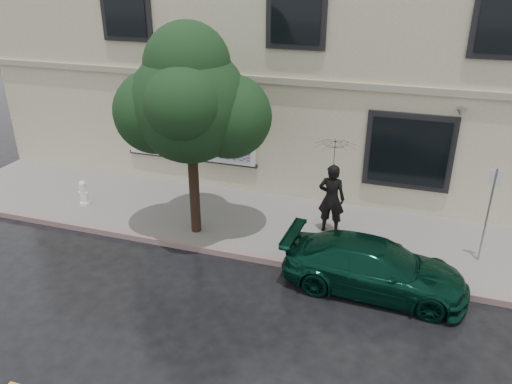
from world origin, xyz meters
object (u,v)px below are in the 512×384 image
(pedestrian, at_px, (331,199))
(fire_hydrant, at_px, (84,193))
(street_tree, at_px, (189,105))
(car, at_px, (374,267))

(pedestrian, xyz_separation_m, fire_hydrant, (-7.04, -0.63, -0.57))
(pedestrian, distance_m, street_tree, 4.24)
(car, xyz_separation_m, street_tree, (-4.65, 1.00, 2.93))
(street_tree, distance_m, fire_hydrant, 4.80)
(street_tree, bearing_deg, car, -12.15)
(fire_hydrant, bearing_deg, car, -16.90)
(car, xyz_separation_m, fire_hydrant, (-8.37, 1.43, -0.06))
(car, relative_size, street_tree, 0.82)
(car, xyz_separation_m, pedestrian, (-1.33, 2.05, 0.51))
(car, relative_size, fire_hydrant, 5.35)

